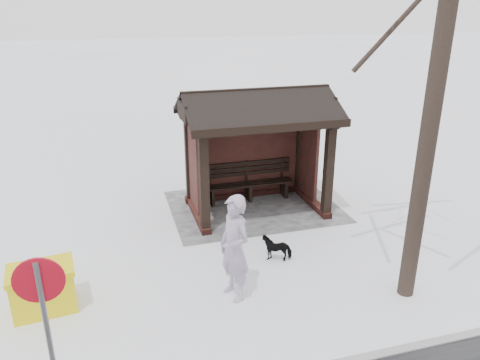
% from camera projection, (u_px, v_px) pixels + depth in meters
% --- Properties ---
extents(ground, '(120.00, 120.00, 0.00)m').
position_uv_depth(ground, '(256.00, 210.00, 11.89)').
color(ground, white).
rests_on(ground, ground).
extents(kerb, '(120.00, 0.15, 0.06)m').
position_uv_depth(kerb, '(369.00, 357.00, 6.96)').
color(kerb, gray).
rests_on(kerb, ground).
extents(trampled_patch, '(4.20, 3.20, 0.02)m').
position_uv_depth(trampled_patch, '(253.00, 206.00, 12.07)').
color(trampled_patch, '#97989D').
rests_on(trampled_patch, ground).
extents(bus_shelter, '(3.60, 2.40, 3.09)m').
position_uv_depth(bus_shelter, '(255.00, 125.00, 11.26)').
color(bus_shelter, '#3A1A15').
rests_on(bus_shelter, ground).
extents(pedestrian, '(0.67, 0.82, 1.94)m').
position_uv_depth(pedestrian, '(235.00, 248.00, 8.08)').
color(pedestrian, '#A294AD').
rests_on(pedestrian, ground).
extents(dog, '(0.67, 0.47, 0.52)m').
position_uv_depth(dog, '(277.00, 247.00, 9.56)').
color(dog, black).
rests_on(dog, ground).
extents(grit_bin, '(1.14, 0.85, 0.82)m').
position_uv_depth(grit_bin, '(43.00, 288.00, 7.92)').
color(grit_bin, yellow).
rests_on(grit_bin, ground).
extents(road_sign, '(0.58, 0.10, 2.29)m').
position_uv_depth(road_sign, '(43.00, 306.00, 5.44)').
color(road_sign, slate).
rests_on(road_sign, ground).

